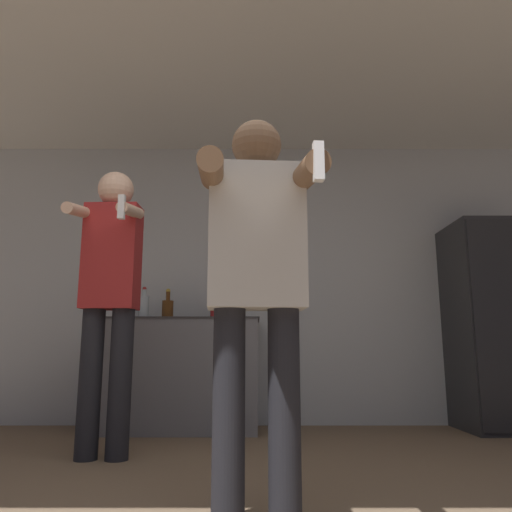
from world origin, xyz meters
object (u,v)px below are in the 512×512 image
bottle_green_wine (167,308)px  bottle_brown_liquor (124,307)px  refrigerator (496,324)px  bottle_amber_bourbon (230,308)px  bottle_clear_vodka (215,302)px  person_woman_foreground (256,269)px  person_man_side (109,290)px  bottle_red_label (143,306)px

bottle_green_wine → bottle_brown_liquor: bottle_green_wine is taller
refrigerator → bottle_amber_bourbon: refrigerator is taller
bottle_amber_bourbon → bottle_clear_vodka: size_ratio=0.64×
bottle_amber_bourbon → person_woman_foreground: person_woman_foreground is taller
bottle_amber_bourbon → person_man_side: 1.24m
bottle_clear_vodka → person_woman_foreground: (0.34, -2.12, -0.07)m
bottle_green_wine → bottle_clear_vodka: 0.40m
bottle_brown_liquor → bottle_red_label: bearing=0.0°
refrigerator → person_man_side: bearing=-159.5°
bottle_amber_bourbon → bottle_brown_liquor: bottle_brown_liquor is taller
refrigerator → bottle_red_label: refrigerator is taller
refrigerator → person_man_side: (-2.92, -1.09, 0.16)m
bottle_clear_vodka → person_man_side: size_ratio=0.19×
bottle_clear_vodka → bottle_red_label: bearing=180.0°
bottle_amber_bourbon → bottle_brown_liquor: size_ratio=0.88×
refrigerator → bottle_amber_bourbon: 2.23m
refrigerator → bottle_amber_bourbon: bearing=-178.2°
bottle_red_label → person_man_side: 1.02m
bottle_amber_bourbon → person_man_side: (-0.70, -1.02, 0.03)m
refrigerator → bottle_clear_vodka: 2.35m
person_man_side → bottle_red_label: bearing=90.8°
person_woman_foreground → bottle_clear_vodka: bearing=99.1°
bottle_red_label → person_man_side: (0.02, -1.02, 0.01)m
person_woman_foreground → person_man_side: size_ratio=0.90×
bottle_red_label → person_woman_foreground: 2.32m
refrigerator → person_woman_foreground: 2.97m
bottle_red_label → bottle_clear_vodka: bearing=0.0°
refrigerator → bottle_red_label: (-2.94, -0.07, 0.15)m
bottle_red_label → bottle_brown_liquor: bottle_red_label is taller
bottle_amber_bourbon → person_woman_foreground: size_ratio=0.13×
bottle_clear_vodka → person_man_side: bearing=-119.4°
bottle_green_wine → bottle_clear_vodka: (0.40, 0.00, 0.05)m
bottle_red_label → bottle_amber_bourbon: bearing=0.0°
bottle_amber_bourbon → person_woman_foreground: 2.13m
refrigerator → bottle_brown_liquor: size_ratio=6.98×
bottle_amber_bourbon → bottle_clear_vodka: bottle_clear_vodka is taller
bottle_red_label → person_woman_foreground: (0.93, -2.12, -0.04)m
bottle_green_wine → bottle_clear_vodka: bearing=0.0°
bottle_green_wine → bottle_amber_bourbon: bearing=0.0°
bottle_red_label → person_woman_foreground: size_ratio=0.16×
person_woman_foreground → refrigerator: bearing=47.5°
bottle_red_label → bottle_clear_vodka: (0.59, 0.00, 0.03)m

